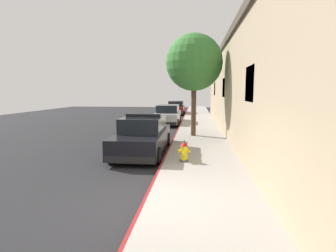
{
  "coord_description": "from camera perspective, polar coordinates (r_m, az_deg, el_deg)",
  "views": [
    {
      "loc": [
        1.1,
        -5.74,
        2.62
      ],
      "look_at": [
        -0.2,
        6.74,
        1.0
      ],
      "focal_mm": 28.41,
      "sensor_mm": 36.0,
      "label": 1
    }
  ],
  "objects": [
    {
      "name": "ground_plane",
      "position": [
        16.97,
        -13.89,
        -2.08
      ],
      "size": [
        32.54,
        60.0,
        0.2
      ],
      "primitive_type": "cube",
      "color": "#232326"
    },
    {
      "name": "sidewalk_pavement",
      "position": [
        15.94,
        6.84,
        -1.86
      ],
      "size": [
        2.73,
        60.0,
        0.16
      ],
      "primitive_type": "cube",
      "color": "#9E9991",
      "rests_on": "ground"
    },
    {
      "name": "curb_painted_edge",
      "position": [
        15.98,
        1.8,
        -1.79
      ],
      "size": [
        0.08,
        60.0,
        0.16
      ],
      "primitive_type": "cube",
      "color": "maroon",
      "rests_on": "ground"
    },
    {
      "name": "storefront_building",
      "position": [
        17.03,
        24.66,
        7.26
      ],
      "size": [
        7.78,
        27.69,
        5.56
      ],
      "color": "tan",
      "rests_on": "ground"
    },
    {
      "name": "police_cruiser",
      "position": [
        11.39,
        -5.35,
        -2.15
      ],
      "size": [
        1.94,
        4.84,
        1.68
      ],
      "color": "black",
      "rests_on": "ground"
    },
    {
      "name": "parked_car_silver_ahead",
      "position": [
        21.66,
        -0.02,
        2.37
      ],
      "size": [
        1.94,
        4.84,
        1.56
      ],
      "color": "#B2B5BA",
      "rests_on": "ground"
    },
    {
      "name": "parked_car_dark_far",
      "position": [
        31.2,
        1.77,
        3.89
      ],
      "size": [
        1.94,
        4.84,
        1.56
      ],
      "color": "maroon",
      "rests_on": "ground"
    },
    {
      "name": "fire_hydrant",
      "position": [
        9.46,
        3.48,
        -5.53
      ],
      "size": [
        0.44,
        0.4,
        0.76
      ],
      "color": "#4C4C51",
      "rests_on": "sidewalk_pavement"
    },
    {
      "name": "street_tree",
      "position": [
        15.01,
        5.63,
        13.35
      ],
      "size": [
        3.11,
        3.11,
        5.61
      ],
      "color": "brown",
      "rests_on": "sidewalk_pavement"
    }
  ]
}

